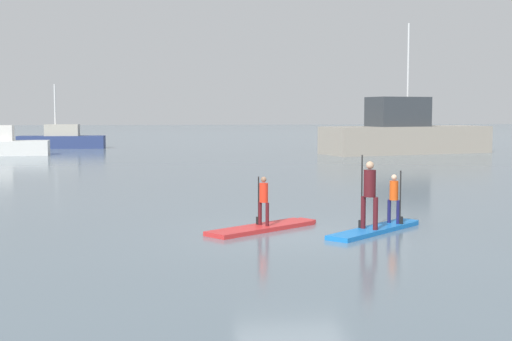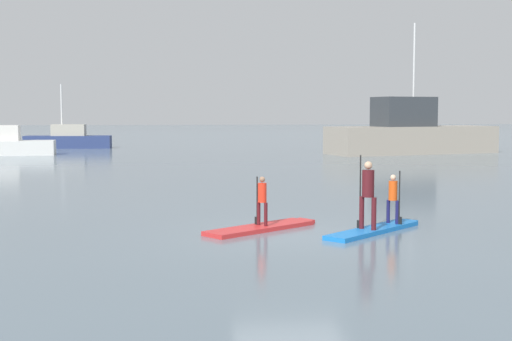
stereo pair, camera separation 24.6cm
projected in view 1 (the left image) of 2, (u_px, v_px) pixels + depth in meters
ground_plane at (292, 234)px, 16.07m from camera, size 240.00×240.00×0.00m
paddleboard_near at (264, 228)px, 16.63m from camera, size 2.84×2.34×0.10m
paddler_child_solo at (263, 198)px, 16.58m from camera, size 0.30×0.34×1.14m
paddleboard_far at (376, 230)px, 16.36m from camera, size 2.78×2.60×0.10m
paddler_adult at (369, 190)px, 16.05m from camera, size 0.39×0.40×1.66m
paddler_child_front at (394, 196)px, 16.89m from camera, size 0.32×0.33×1.26m
fishing_boat_white_large at (405, 134)px, 45.78m from camera, size 11.49×5.99×8.24m
motor_boat_small_navy at (62, 139)px, 51.88m from camera, size 6.17×1.69×4.62m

